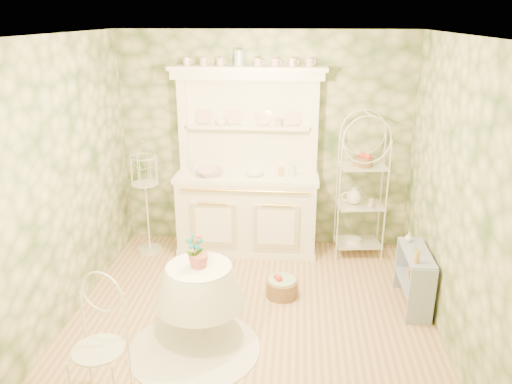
# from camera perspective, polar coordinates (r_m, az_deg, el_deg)

# --- Properties ---
(floor) EXTENTS (3.60, 3.60, 0.00)m
(floor) POSITION_cam_1_polar(r_m,az_deg,el_deg) (5.16, -0.49, -14.04)
(floor) COLOR tan
(floor) RESTS_ON ground
(ceiling) EXTENTS (3.60, 3.60, 0.00)m
(ceiling) POSITION_cam_1_polar(r_m,az_deg,el_deg) (4.29, -0.60, 17.52)
(ceiling) COLOR white
(ceiling) RESTS_ON floor
(wall_left) EXTENTS (3.60, 3.60, 0.00)m
(wall_left) POSITION_cam_1_polar(r_m,az_deg,el_deg) (5.04, -21.37, 0.82)
(wall_left) COLOR beige
(wall_left) RESTS_ON floor
(wall_right) EXTENTS (3.60, 3.60, 0.00)m
(wall_right) POSITION_cam_1_polar(r_m,az_deg,el_deg) (4.74, 21.68, -0.37)
(wall_right) COLOR beige
(wall_right) RESTS_ON floor
(wall_back) EXTENTS (3.60, 3.60, 0.00)m
(wall_back) POSITION_cam_1_polar(r_m,az_deg,el_deg) (6.27, 1.02, 5.71)
(wall_back) COLOR beige
(wall_back) RESTS_ON floor
(wall_front) EXTENTS (3.60, 3.60, 0.00)m
(wall_front) POSITION_cam_1_polar(r_m,az_deg,el_deg) (2.92, -3.92, -11.49)
(wall_front) COLOR beige
(wall_front) RESTS_ON floor
(kitchen_dresser) EXTENTS (1.87, 0.61, 2.29)m
(kitchen_dresser) POSITION_cam_1_polar(r_m,az_deg,el_deg) (6.07, -1.06, 3.24)
(kitchen_dresser) COLOR white
(kitchen_dresser) RESTS_ON floor
(bakers_rack) EXTENTS (0.56, 0.43, 1.66)m
(bakers_rack) POSITION_cam_1_polar(r_m,az_deg,el_deg) (6.19, 11.91, 0.08)
(bakers_rack) COLOR white
(bakers_rack) RESTS_ON floor
(side_shelf) EXTENTS (0.31, 0.72, 0.60)m
(side_shelf) POSITION_cam_1_polar(r_m,az_deg,el_deg) (5.43, 17.59, -9.48)
(side_shelf) COLOR #93A0BF
(side_shelf) RESTS_ON floor
(round_table) EXTENTS (0.78, 0.78, 0.76)m
(round_table) POSITION_cam_1_polar(r_m,az_deg,el_deg) (4.75, -6.40, -11.97)
(round_table) COLOR white
(round_table) RESTS_ON floor
(cafe_chair) EXTENTS (0.41, 0.41, 0.76)m
(cafe_chair) POSITION_cam_1_polar(r_m,az_deg,el_deg) (4.20, -17.47, -17.59)
(cafe_chair) COLOR white
(cafe_chair) RESTS_ON floor
(birdcage_stand) EXTENTS (0.36, 0.36, 1.53)m
(birdcage_stand) POSITION_cam_1_polar(r_m,az_deg,el_deg) (6.28, -12.47, -0.31)
(birdcage_stand) COLOR white
(birdcage_stand) RESTS_ON floor
(floor_basket) EXTENTS (0.46, 0.46, 0.25)m
(floor_basket) POSITION_cam_1_polar(r_m,az_deg,el_deg) (5.43, 2.99, -10.62)
(floor_basket) COLOR #8C6544
(floor_basket) RESTS_ON floor
(lace_rug) EXTENTS (1.59, 1.59, 0.01)m
(lace_rug) POSITION_cam_1_polar(r_m,az_deg,el_deg) (4.77, -7.05, -17.29)
(lace_rug) COLOR white
(lace_rug) RESTS_ON floor
(bowl_floral) EXTENTS (0.41, 0.41, 0.08)m
(bowl_floral) POSITION_cam_1_polar(r_m,az_deg,el_deg) (6.09, -5.30, 1.96)
(bowl_floral) COLOR white
(bowl_floral) RESTS_ON kitchen_dresser
(bowl_white) EXTENTS (0.27, 0.27, 0.07)m
(bowl_white) POSITION_cam_1_polar(r_m,az_deg,el_deg) (6.06, -0.15, 1.94)
(bowl_white) COLOR white
(bowl_white) RESTS_ON kitchen_dresser
(cup_left) EXTENTS (0.13, 0.13, 0.09)m
(cup_left) POSITION_cam_1_polar(r_m,az_deg,el_deg) (6.15, -4.05, 7.88)
(cup_left) COLOR white
(cup_left) RESTS_ON kitchen_dresser
(cup_right) EXTENTS (0.12, 0.12, 0.10)m
(cup_right) POSITION_cam_1_polar(r_m,az_deg,el_deg) (6.08, 2.57, 7.78)
(cup_right) COLOR white
(cup_right) RESTS_ON kitchen_dresser
(potted_geranium) EXTENTS (0.19, 0.16, 0.31)m
(potted_geranium) POSITION_cam_1_polar(r_m,az_deg,el_deg) (4.50, -6.98, -7.04)
(potted_geranium) COLOR #3F7238
(potted_geranium) RESTS_ON round_table
(bottle_amber) EXTENTS (0.07, 0.07, 0.16)m
(bottle_amber) POSITION_cam_1_polar(r_m,az_deg,el_deg) (5.04, 17.93, -7.01)
(bottle_amber) COLOR tan
(bottle_amber) RESTS_ON side_shelf
(bottle_blue) EXTENTS (0.06, 0.06, 0.10)m
(bottle_blue) POSITION_cam_1_polar(r_m,az_deg,el_deg) (5.25, 17.60, -6.18)
(bottle_blue) COLOR #93B5C3
(bottle_blue) RESTS_ON side_shelf
(bottle_glass) EXTENTS (0.10, 0.10, 0.10)m
(bottle_glass) POSITION_cam_1_polar(r_m,az_deg,el_deg) (5.47, 17.04, -5.12)
(bottle_glass) COLOR silver
(bottle_glass) RESTS_ON side_shelf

